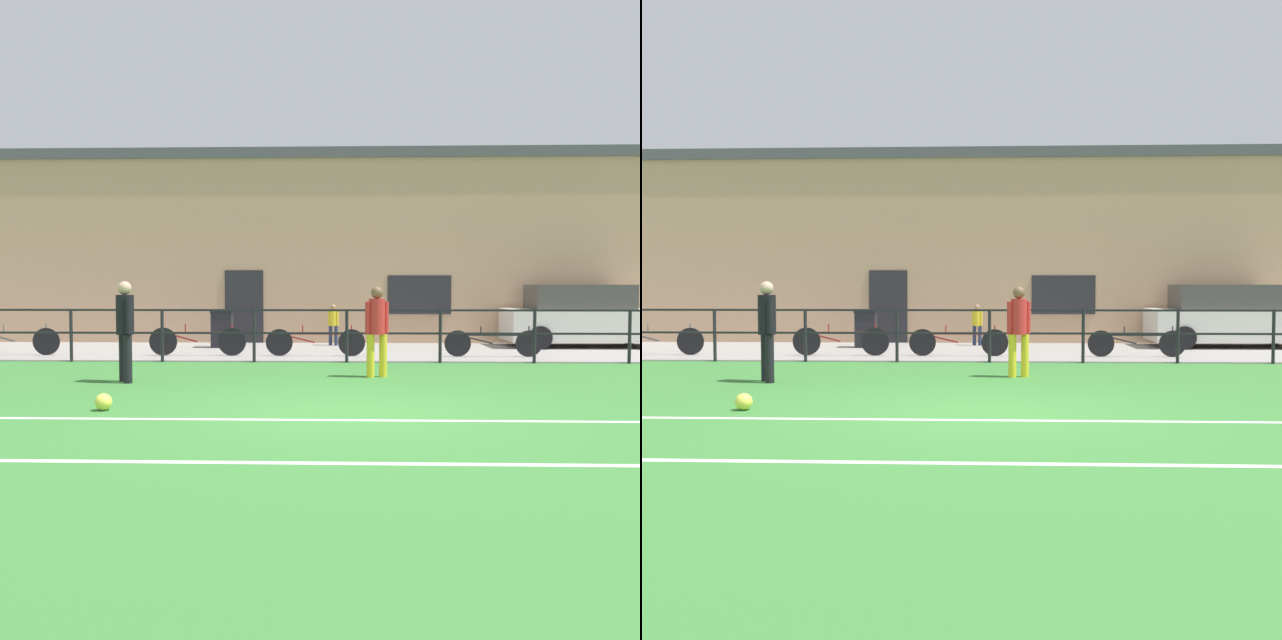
{
  "view_description": "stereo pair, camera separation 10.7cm",
  "coord_description": "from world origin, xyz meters",
  "views": [
    {
      "loc": [
        -0.09,
        -9.0,
        1.64
      ],
      "look_at": [
        -0.51,
        3.9,
        1.02
      ],
      "focal_mm": 39.3,
      "sensor_mm": 36.0,
      "label": 1
    },
    {
      "loc": [
        0.02,
        -9.0,
        1.64
      ],
      "look_at": [
        -0.51,
        3.9,
        1.02
      ],
      "focal_mm": 39.3,
      "sensor_mm": 36.0,
      "label": 2
    }
  ],
  "objects": [
    {
      "name": "bicycle_parked_3",
      "position": [
        -3.49,
        7.2,
        0.36
      ],
      "size": [
        2.28,
        0.04,
        0.75
      ],
      "color": "black",
      "rests_on": "pavement_strip"
    },
    {
      "name": "field_line_touchline",
      "position": [
        0.0,
        -0.5,
        0.0
      ],
      "size": [
        36.0,
        0.11,
        0.0
      ],
      "primitive_type": "cube",
      "color": "white",
      "rests_on": "ground"
    },
    {
      "name": "player_striker",
      "position": [
        0.53,
        3.61,
        0.93
      ],
      "size": [
        0.43,
        0.29,
        1.64
      ],
      "rotation": [
        0.0,
        0.0,
        3.46
      ],
      "color": "gold",
      "rests_on": "ground"
    },
    {
      "name": "pavement_strip",
      "position": [
        0.0,
        8.5,
        0.01
      ],
      "size": [
        48.0,
        5.0,
        0.02
      ],
      "primitive_type": "cube",
      "color": "gray",
      "rests_on": "ground"
    },
    {
      "name": "ground",
      "position": [
        0.0,
        0.0,
        -0.02
      ],
      "size": [
        60.0,
        44.0,
        0.04
      ],
      "primitive_type": "cube",
      "color": "#387A33"
    },
    {
      "name": "bicycle_parked_2",
      "position": [
        3.37,
        7.17,
        0.34
      ],
      "size": [
        2.23,
        0.04,
        0.71
      ],
      "color": "black",
      "rests_on": "pavement_strip"
    },
    {
      "name": "spectator_child",
      "position": [
        -0.35,
        10.16,
        0.66
      ],
      "size": [
        0.29,
        0.2,
        1.13
      ],
      "rotation": [
        0.0,
        0.0,
        2.77
      ],
      "color": "#232D4C",
      "rests_on": "pavement_strip"
    },
    {
      "name": "trash_bin_0",
      "position": [
        -3.28,
        9.4,
        0.53
      ],
      "size": [
        0.57,
        0.48,
        1.0
      ],
      "color": "black",
      "rests_on": "pavement_strip"
    },
    {
      "name": "player_goalkeeper",
      "position": [
        -3.8,
        2.79,
        0.98
      ],
      "size": [
        0.31,
        0.41,
        1.73
      ],
      "rotation": [
        0.0,
        0.0,
        5.29
      ],
      "color": "black",
      "rests_on": "ground"
    },
    {
      "name": "bicycle_parked_4",
      "position": [
        -7.83,
        7.2,
        0.36
      ],
      "size": [
        2.15,
        0.04,
        0.74
      ],
      "color": "black",
      "rests_on": "pavement_strip"
    },
    {
      "name": "soccer_ball_match",
      "position": [
        -3.25,
        0.08,
        0.11
      ],
      "size": [
        0.23,
        0.23,
        0.23
      ],
      "primitive_type": "sphere",
      "color": "#E5E04C",
      "rests_on": "ground"
    },
    {
      "name": "field_line_hash",
      "position": [
        0.0,
        -2.59,
        0.0
      ],
      "size": [
        36.0,
        0.11,
        0.0
      ],
      "primitive_type": "cube",
      "color": "white",
      "rests_on": "ground"
    },
    {
      "name": "perimeter_fence",
      "position": [
        0.0,
        6.0,
        0.75
      ],
      "size": [
        36.07,
        0.07,
        1.15
      ],
      "color": "black",
      "rests_on": "ground"
    },
    {
      "name": "clubhouse_facade",
      "position": [
        -0.0,
        12.2,
        2.8
      ],
      "size": [
        28.0,
        2.56,
        5.59
      ],
      "color": "tan",
      "rests_on": "ground"
    },
    {
      "name": "bicycle_parked_0",
      "position": [
        -0.73,
        7.2,
        0.35
      ],
      "size": [
        2.31,
        0.04,
        0.73
      ],
      "color": "black",
      "rests_on": "pavement_strip"
    },
    {
      "name": "parked_car_red",
      "position": [
        6.39,
        9.95,
        0.8
      ],
      "size": [
        4.29,
        1.86,
        1.66
      ],
      "color": "silver",
      "rests_on": "pavement_strip"
    }
  ]
}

